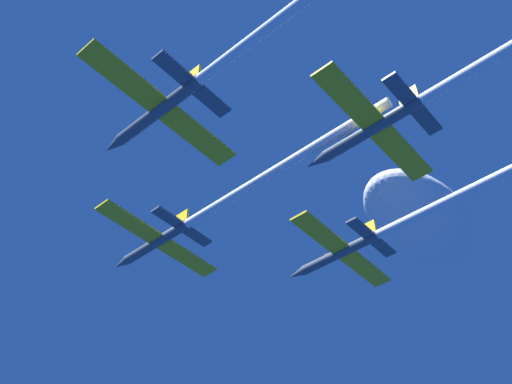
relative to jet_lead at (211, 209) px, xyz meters
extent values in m
cylinder|color=#4C5660|center=(0.00, 7.96, -0.03)|extent=(1.02, 9.32, 1.02)
cone|color=#4C5660|center=(0.00, 13.65, -0.03)|extent=(1.00, 2.05, 1.00)
ellipsoid|color=black|center=(0.00, 10.01, 0.41)|extent=(0.72, 1.86, 0.51)
cube|color=yellow|center=(-4.05, 7.50, -0.03)|extent=(7.08, 2.05, 0.22)
cube|color=yellow|center=(4.05, 7.50, -0.03)|extent=(7.08, 2.05, 0.22)
cube|color=yellow|center=(0.00, 4.24, 1.23)|extent=(0.27, 1.68, 1.49)
cube|color=#4C5660|center=(-2.11, 4.05, -0.03)|extent=(3.19, 1.23, 0.22)
cube|color=#4C5660|center=(2.11, 4.05, -0.03)|extent=(3.19, 1.23, 0.22)
cylinder|color=white|center=(0.00, -8.52, -0.03)|extent=(0.92, 23.66, 0.92)
cylinder|color=#4C5660|center=(-12.37, -6.26, -1.32)|extent=(1.02, 9.32, 1.02)
cone|color=#4C5660|center=(-12.37, -0.58, -1.32)|extent=(1.00, 2.05, 1.00)
ellipsoid|color=black|center=(-12.37, -4.21, -0.89)|extent=(0.72, 1.86, 0.51)
cube|color=yellow|center=(-16.42, -6.73, -1.32)|extent=(7.08, 2.05, 0.22)
cube|color=yellow|center=(-8.32, -6.73, -1.32)|extent=(7.08, 2.05, 0.22)
cube|color=yellow|center=(-12.37, -9.99, -0.07)|extent=(0.27, 1.68, 1.49)
cube|color=#4C5660|center=(-14.48, -10.17, -1.32)|extent=(3.19, 1.23, 0.22)
cube|color=#4C5660|center=(-10.27, -10.17, -1.32)|extent=(3.19, 1.23, 0.22)
cylinder|color=#4C5660|center=(12.92, -6.12, -1.05)|extent=(1.02, 9.32, 1.02)
cone|color=#4C5660|center=(12.92, -0.44, -1.05)|extent=(1.00, 2.05, 1.00)
ellipsoid|color=black|center=(12.92, -4.07, -0.61)|extent=(0.72, 1.86, 0.51)
cube|color=yellow|center=(8.86, -6.59, -1.05)|extent=(7.08, 2.05, 0.22)
cube|color=yellow|center=(16.97, -6.59, -1.05)|extent=(7.08, 2.05, 0.22)
cube|color=yellow|center=(12.92, -9.85, 0.21)|extent=(0.27, 1.68, 1.49)
cube|color=#4C5660|center=(10.81, -10.04, -1.05)|extent=(3.19, 1.23, 0.22)
cube|color=#4C5660|center=(15.02, -10.04, -1.05)|extent=(3.19, 1.23, 0.22)
cylinder|color=white|center=(12.92, -23.50, -1.05)|extent=(0.92, 25.44, 0.92)
cylinder|color=#4C5660|center=(0.49, -18.08, -1.32)|extent=(1.02, 9.32, 1.02)
cone|color=#4C5660|center=(0.49, -12.40, -1.32)|extent=(1.00, 2.05, 1.00)
ellipsoid|color=black|center=(0.49, -16.03, -0.88)|extent=(0.72, 1.86, 0.51)
cube|color=yellow|center=(-3.56, -18.54, -1.32)|extent=(7.08, 2.05, 0.22)
cube|color=yellow|center=(4.54, -18.54, -1.32)|extent=(7.08, 2.05, 0.22)
cube|color=yellow|center=(0.49, -21.81, -0.06)|extent=(0.27, 1.68, 1.49)
cube|color=#4C5660|center=(-1.62, -21.99, -1.32)|extent=(3.19, 1.23, 0.22)
cube|color=#4C5660|center=(2.59, -21.99, -1.32)|extent=(3.19, 1.23, 0.22)
ellipsoid|color=white|center=(42.72, -3.80, 24.01)|extent=(25.37, 13.95, 8.88)
camera|label=1|loc=(-30.52, -32.44, -38.88)|focal=42.24mm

